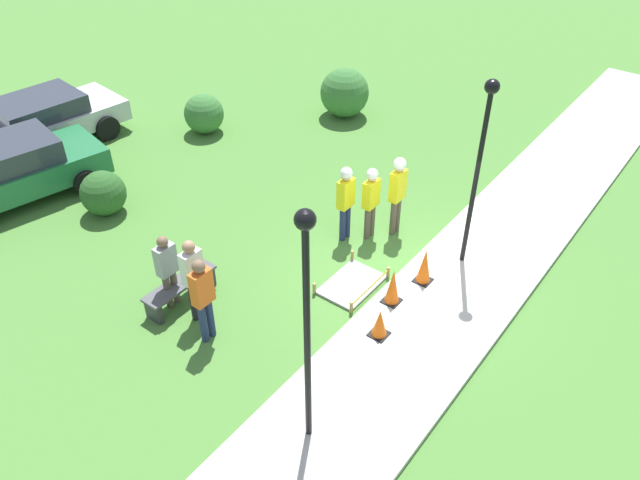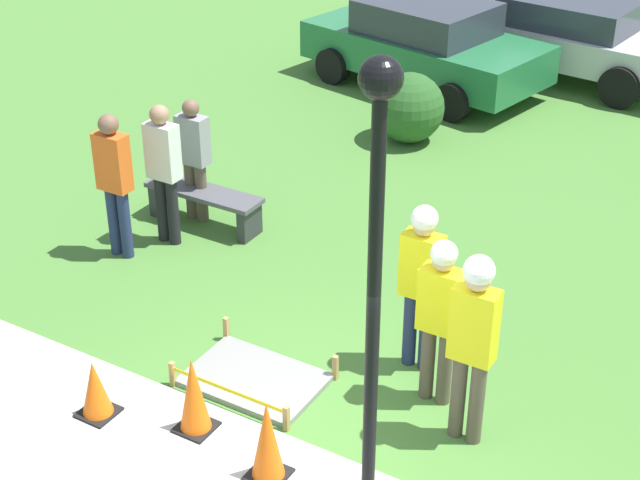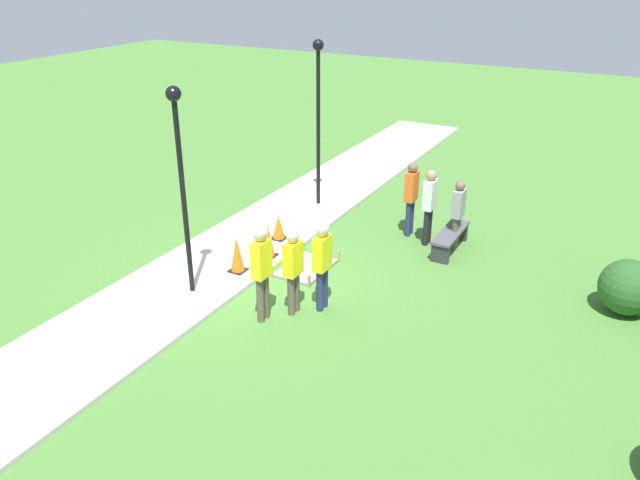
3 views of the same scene
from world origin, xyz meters
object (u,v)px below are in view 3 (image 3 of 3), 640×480
at_px(worker_assistant, 322,257).
at_px(park_bench, 450,237).
at_px(worker_supervisor, 261,263).
at_px(lamppost_far, 318,101).
at_px(traffic_cone_sidewalk_edge, 237,254).
at_px(traffic_cone_far_patch, 268,240).
at_px(bystander_in_white_shirt, 458,211).
at_px(traffic_cone_near_patch, 279,227).
at_px(bystander_in_gray_shirt, 429,202).
at_px(lamppost_near, 180,164).
at_px(worker_trainee, 293,263).
at_px(bystander_in_orange_shirt, 411,194).

bearing_deg(worker_assistant, park_bench, 159.73).
bearing_deg(worker_supervisor, lamppost_far, -161.49).
bearing_deg(traffic_cone_sidewalk_edge, worker_supervisor, 49.99).
height_order(traffic_cone_far_patch, park_bench, traffic_cone_far_patch).
xyz_separation_m(park_bench, worker_assistant, (3.68, -1.36, 0.77)).
bearing_deg(bystander_in_white_shirt, traffic_cone_sidewalk_edge, -46.13).
bearing_deg(traffic_cone_sidewalk_edge, bystander_in_white_shirt, 133.87).
bearing_deg(traffic_cone_near_patch, traffic_cone_far_patch, 18.13).
height_order(traffic_cone_far_patch, bystander_in_gray_shirt, bystander_in_gray_shirt).
height_order(park_bench, worker_supervisor, worker_supervisor).
height_order(worker_assistant, lamppost_near, lamppost_near).
relative_size(traffic_cone_far_patch, lamppost_far, 0.18).
bearing_deg(bystander_in_gray_shirt, worker_supervisor, -18.29).
xyz_separation_m(traffic_cone_far_patch, bystander_in_white_shirt, (-2.59, 3.46, 0.44)).
bearing_deg(traffic_cone_far_patch, bystander_in_white_shirt, 126.77).
relative_size(traffic_cone_near_patch, traffic_cone_sidewalk_edge, 0.75).
bearing_deg(bystander_in_gray_shirt, park_bench, 79.54).
xyz_separation_m(traffic_cone_near_patch, park_bench, (-1.50, 3.70, -0.06)).
bearing_deg(worker_supervisor, traffic_cone_near_patch, -152.86).
relative_size(traffic_cone_far_patch, traffic_cone_sidewalk_edge, 0.99).
bearing_deg(worker_supervisor, traffic_cone_far_patch, -149.35).
bearing_deg(lamppost_near, lamppost_far, -179.05).
bearing_deg(traffic_cone_far_patch, worker_supervisor, 30.65).
xyz_separation_m(worker_assistant, lamppost_far, (-4.65, -2.62, 1.76)).
bearing_deg(worker_assistant, lamppost_far, -150.56).
relative_size(traffic_cone_sidewalk_edge, lamppost_near, 0.19).
relative_size(traffic_cone_near_patch, traffic_cone_far_patch, 0.76).
height_order(traffic_cone_sidewalk_edge, park_bench, traffic_cone_sidewalk_edge).
distance_m(traffic_cone_near_patch, traffic_cone_far_patch, 0.97).
xyz_separation_m(worker_trainee, bystander_in_orange_shirt, (-4.46, 0.61, 0.00)).
bearing_deg(worker_trainee, traffic_cone_sidewalk_edge, -111.95).
bearing_deg(bystander_in_gray_shirt, lamppost_far, -104.30).
distance_m(traffic_cone_far_patch, lamppost_far, 4.18).
xyz_separation_m(traffic_cone_sidewalk_edge, bystander_in_white_shirt, (-3.50, 3.64, 0.44)).
distance_m(traffic_cone_sidewalk_edge, bystander_in_gray_shirt, 4.59).
distance_m(traffic_cone_far_patch, traffic_cone_sidewalk_edge, 0.93).
xyz_separation_m(bystander_in_gray_shirt, bystander_in_white_shirt, (-0.06, 0.66, -0.11)).
bearing_deg(park_bench, lamppost_near, -41.12).
distance_m(traffic_cone_sidewalk_edge, worker_supervisor, 2.01).
relative_size(traffic_cone_far_patch, bystander_in_white_shirt, 0.47).
bearing_deg(worker_assistant, bystander_in_white_shirt, 159.69).
distance_m(traffic_cone_sidewalk_edge, bystander_in_white_shirt, 5.07).
relative_size(worker_assistant, lamppost_far, 0.43).
xyz_separation_m(worker_assistant, lamppost_near, (0.78, -2.53, 1.64)).
height_order(bystander_in_white_shirt, lamppost_far, lamppost_far).
distance_m(traffic_cone_near_patch, bystander_in_white_shirt, 4.15).
distance_m(traffic_cone_far_patch, park_bench, 4.17).
height_order(worker_assistant, bystander_in_white_shirt, worker_assistant).
xyz_separation_m(traffic_cone_far_patch, worker_trainee, (1.65, 1.63, 0.56)).
distance_m(traffic_cone_sidewalk_edge, lamppost_far, 4.93).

